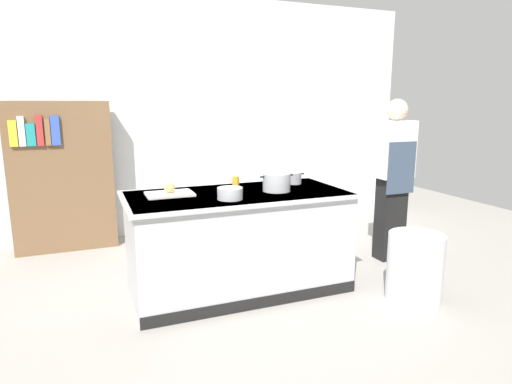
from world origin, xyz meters
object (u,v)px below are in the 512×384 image
onion (170,188)px  stock_pot (277,182)px  sauce_pan (294,178)px  mixing_bowl (230,193)px  person_chef (393,176)px  juice_cup (236,181)px  bookshelf (62,177)px  trash_bin (415,267)px

onion → stock_pot: bearing=-10.7°
onion → sauce_pan: 1.24m
mixing_bowl → person_chef: person_chef is taller
mixing_bowl → juice_cup: bearing=66.0°
mixing_bowl → bookshelf: 2.42m
mixing_bowl → trash_bin: bearing=-21.0°
mixing_bowl → juice_cup: juice_cup is taller
onion → bookshelf: 1.91m
trash_bin → bookshelf: bookshelf is taller
onion → trash_bin: bearing=-25.5°
stock_pot → juice_cup: (-0.27, 0.34, -0.03)m
sauce_pan → juice_cup: sauce_pan is taller
onion → bookshelf: bookshelf is taller
person_chef → bookshelf: (-3.28, 1.66, -0.06)m
stock_pot → sauce_pan: bearing=40.3°
onion → juice_cup: (0.66, 0.16, -0.02)m
stock_pot → person_chef: bearing=7.6°
person_chef → trash_bin: bearing=155.7°
sauce_pan → mixing_bowl: (-0.81, -0.43, -0.01)m
juice_cup → person_chef: (1.72, -0.15, -0.04)m
mixing_bowl → bookshelf: (-1.34, 2.02, -0.10)m
stock_pot → trash_bin: bearing=-36.9°
bookshelf → mixing_bowl: bearing=-56.5°
juice_cup → person_chef: size_ratio=0.06×
stock_pot → juice_cup: stock_pot is taller
stock_pot → juice_cup: 0.44m
stock_pot → bookshelf: bearing=134.8°
trash_bin → person_chef: 1.21m
stock_pot → person_chef: person_chef is taller
onion → stock_pot: size_ratio=0.30×
juice_cup → trash_bin: 1.77m
juice_cup → bookshelf: size_ratio=0.06×
sauce_pan → stock_pot: bearing=-139.7°
person_chef → bookshelf: size_ratio=1.01×
trash_bin → mixing_bowl: bearing=159.0°
mixing_bowl → person_chef: 1.98m
person_chef → bookshelf: bearing=65.7°
trash_bin → sauce_pan: bearing=124.0°
sauce_pan → person_chef: size_ratio=0.12×
mixing_bowl → stock_pot: bearing=18.6°
onion → person_chef: bearing=0.4°
sauce_pan → bookshelf: (-2.14, 1.59, -0.10)m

